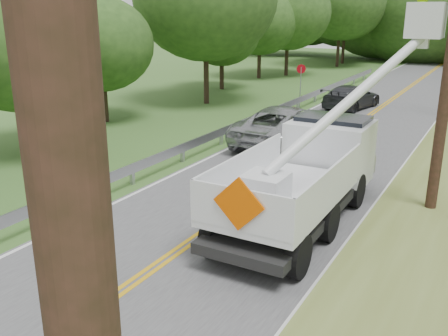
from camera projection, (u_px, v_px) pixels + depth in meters
The scene contains 9 objects.
ground at pixel (61, 334), 9.00m from camera, with size 140.00×140.00×0.00m, color #3D6027.
road at pixel (319, 151), 20.60m from camera, with size 7.20×96.00×0.03m.
guardrail at pixel (243, 124), 23.08m from camera, with size 0.18×48.00×0.77m.
treeline_left at pixel (270, 10), 38.05m from camera, with size 10.69×56.29×10.34m.
flagger at pixel (79, 250), 9.88m from camera, with size 1.13×0.48×2.91m.
bucket_truck at pixel (320, 160), 13.97m from camera, with size 4.05×7.19×6.97m.
suv_silver at pixel (286, 125), 21.33m from camera, with size 2.83×6.13×1.70m, color #A6A9AC.
suv_darkgrey at pixel (352, 97), 29.31m from camera, with size 1.93×4.75×1.38m, color #33353A.
stop_sign_permanent at pixel (301, 79), 29.08m from camera, with size 0.49×0.30×2.60m.
Camera 1 is at (6.34, -5.21, 5.60)m, focal length 39.88 mm.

